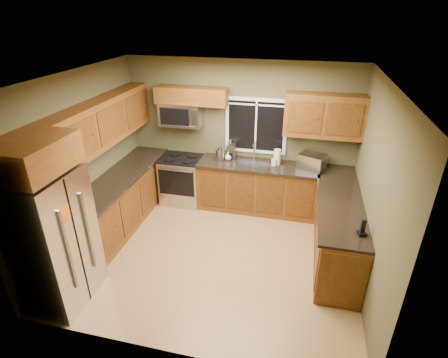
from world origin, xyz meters
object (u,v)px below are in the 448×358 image
at_px(toaster_oven, 312,162).
at_px(soap_bottle_b, 275,161).
at_px(coffee_maker, 231,152).
at_px(cordless_phone, 362,231).
at_px(range, 182,179).
at_px(microwave, 181,114).
at_px(soap_bottle_a, 230,149).
at_px(kettle, 220,154).
at_px(soap_bottle_c, 228,156).
at_px(paper_towel_roll, 277,157).
at_px(refrigerator, 53,240).

xyz_separation_m(toaster_oven, soap_bottle_b, (-0.64, -0.01, -0.04)).
height_order(coffee_maker, soap_bottle_b, coffee_maker).
distance_m(coffee_maker, cordless_phone, 2.90).
height_order(range, microwave, microwave).
bearing_deg(soap_bottle_a, kettle, -124.62).
xyz_separation_m(kettle, soap_bottle_a, (0.15, 0.22, 0.04)).
bearing_deg(toaster_oven, cordless_phone, -71.19).
xyz_separation_m(microwave, soap_bottle_b, (1.75, -0.11, -0.70)).
bearing_deg(coffee_maker, cordless_phone, -43.62).
height_order(range, cordless_phone, cordless_phone).
height_order(toaster_oven, soap_bottle_c, toaster_oven).
height_order(microwave, soap_bottle_c, microwave).
distance_m(paper_towel_roll, cordless_phone, 2.29).
xyz_separation_m(toaster_oven, soap_bottle_c, (-1.50, 0.04, -0.06)).
distance_m(refrigerator, toaster_oven, 4.17).
height_order(paper_towel_roll, soap_bottle_c, paper_towel_roll).
bearing_deg(kettle, range, -178.97).
height_order(refrigerator, kettle, refrigerator).
bearing_deg(cordless_phone, toaster_oven, 108.81).
height_order(refrigerator, cordless_phone, refrigerator).
height_order(refrigerator, microwave, microwave).
height_order(microwave, paper_towel_roll, microwave).
bearing_deg(toaster_oven, soap_bottle_a, 172.71).
bearing_deg(soap_bottle_a, toaster_oven, -7.29).
xyz_separation_m(soap_bottle_a, cordless_phone, (2.13, -2.06, -0.10)).
bearing_deg(microwave, toaster_oven, -2.32).
bearing_deg(soap_bottle_b, cordless_phone, -55.46).
bearing_deg(microwave, kettle, -9.29).
height_order(range, coffee_maker, coffee_maker).
bearing_deg(coffee_maker, microwave, -177.91).
bearing_deg(coffee_maker, soap_bottle_a, 118.22).
height_order(kettle, cordless_phone, kettle).
height_order(microwave, cordless_phone, microwave).
relative_size(coffee_maker, paper_towel_roll, 0.88).
relative_size(refrigerator, soap_bottle_c, 11.39).
bearing_deg(microwave, cordless_phone, -32.96).
distance_m(range, soap_bottle_a, 1.13).
relative_size(coffee_maker, cordless_phone, 1.26).
xyz_separation_m(refrigerator, microwave, (0.69, 2.91, 0.83)).
relative_size(toaster_oven, paper_towel_roll, 1.68).
height_order(range, toaster_oven, toaster_oven).
height_order(microwave, kettle, microwave).
bearing_deg(soap_bottle_b, refrigerator, -131.06).
distance_m(paper_towel_roll, soap_bottle_b, 0.09).
height_order(microwave, coffee_maker, microwave).
bearing_deg(paper_towel_roll, toaster_oven, -4.82).
bearing_deg(soap_bottle_a, paper_towel_roll, -8.97).
xyz_separation_m(refrigerator, coffee_maker, (1.62, 2.94, 0.17)).
relative_size(paper_towel_roll, soap_bottle_c, 1.97).
bearing_deg(refrigerator, paper_towel_roll, 49.13).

